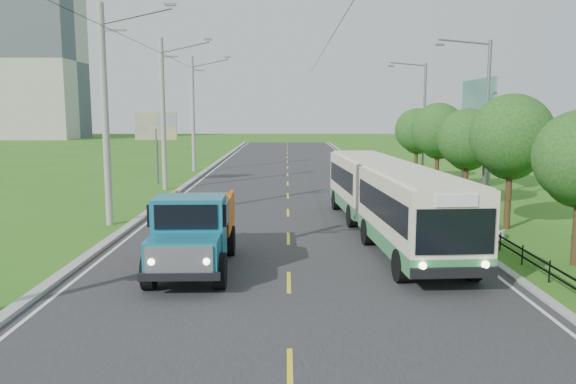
{
  "coord_description": "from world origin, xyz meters",
  "views": [
    {
      "loc": [
        -0.06,
        -16.65,
        5.19
      ],
      "look_at": [
        -0.01,
        6.42,
        1.9
      ],
      "focal_mm": 35.0,
      "sensor_mm": 36.0,
      "label": 1
    }
  ],
  "objects_px": {
    "tree_back": "(417,133)",
    "dump_truck": "(194,226)",
    "streetlight_mid": "(484,117)",
    "planter_far": "(411,183)",
    "tree_third": "(511,140)",
    "planter_near": "(496,232)",
    "planter_mid": "(443,201)",
    "bus": "(387,194)",
    "tree_fourth": "(468,142)",
    "streetlight_far": "(422,116)",
    "tree_fifth": "(438,133)",
    "pole_far": "(193,113)",
    "pole_near": "(106,114)",
    "billboard_right": "(478,110)",
    "pole_mid": "(164,114)",
    "billboard_left": "(156,131)"
  },
  "relations": [
    {
      "from": "bus",
      "to": "streetlight_mid",
      "type": "bearing_deg",
      "value": 45.34
    },
    {
      "from": "tree_third",
      "to": "billboard_left",
      "type": "bearing_deg",
      "value": 140.67
    },
    {
      "from": "tree_third",
      "to": "dump_truck",
      "type": "bearing_deg",
      "value": -152.93
    },
    {
      "from": "tree_fourth",
      "to": "streetlight_far",
      "type": "xyz_separation_m",
      "value": [
        0.79,
        13.86,
        1.32
      ]
    },
    {
      "from": "streetlight_mid",
      "to": "planter_far",
      "type": "xyz_separation_m",
      "value": [
        -2.04,
        8.0,
        -4.62
      ]
    },
    {
      "from": "bus",
      "to": "planter_mid",
      "type": "bearing_deg",
      "value": 55.5
    },
    {
      "from": "tree_fifth",
      "to": "streetlight_far",
      "type": "height_order",
      "value": "streetlight_far"
    },
    {
      "from": "tree_fifth",
      "to": "tree_third",
      "type": "bearing_deg",
      "value": -90.0
    },
    {
      "from": "planter_far",
      "to": "billboard_left",
      "type": "bearing_deg",
      "value": 173.69
    },
    {
      "from": "streetlight_far",
      "to": "planter_mid",
      "type": "xyz_separation_m",
      "value": [
        -2.04,
        -14.0,
        -4.62
      ]
    },
    {
      "from": "tree_third",
      "to": "tree_fourth",
      "type": "relative_size",
      "value": 1.11
    },
    {
      "from": "tree_back",
      "to": "streetlight_mid",
      "type": "distance_m",
      "value": 12.23
    },
    {
      "from": "pole_far",
      "to": "tree_back",
      "type": "bearing_deg",
      "value": -20.74
    },
    {
      "from": "planter_near",
      "to": "billboard_left",
      "type": "distance_m",
      "value": 25.78
    },
    {
      "from": "planter_mid",
      "to": "tree_back",
      "type": "bearing_deg",
      "value": 84.09
    },
    {
      "from": "planter_mid",
      "to": "billboard_right",
      "type": "height_order",
      "value": "billboard_right"
    },
    {
      "from": "planter_mid",
      "to": "dump_truck",
      "type": "xyz_separation_m",
      "value": [
        -11.73,
        -12.5,
        1.17
      ]
    },
    {
      "from": "pole_near",
      "to": "dump_truck",
      "type": "distance_m",
      "value": 9.78
    },
    {
      "from": "tree_back",
      "to": "dump_truck",
      "type": "distance_m",
      "value": 27.94
    },
    {
      "from": "tree_back",
      "to": "planter_mid",
      "type": "bearing_deg",
      "value": -95.91
    },
    {
      "from": "streetlight_far",
      "to": "bus",
      "type": "distance_m",
      "value": 22.71
    },
    {
      "from": "planter_far",
      "to": "tree_back",
      "type": "bearing_deg",
      "value": 73.12
    },
    {
      "from": "tree_fourth",
      "to": "planter_near",
      "type": "bearing_deg",
      "value": -98.77
    },
    {
      "from": "planter_near",
      "to": "bus",
      "type": "distance_m",
      "value": 4.74
    },
    {
      "from": "tree_fifth",
      "to": "planter_mid",
      "type": "distance_m",
      "value": 7.21
    },
    {
      "from": "planter_near",
      "to": "planter_mid",
      "type": "relative_size",
      "value": 1.0
    },
    {
      "from": "tree_fifth",
      "to": "streetlight_mid",
      "type": "height_order",
      "value": "streetlight_mid"
    },
    {
      "from": "pole_mid",
      "to": "planter_near",
      "type": "distance_m",
      "value": 23.08
    },
    {
      "from": "pole_near",
      "to": "tree_third",
      "type": "relative_size",
      "value": 1.67
    },
    {
      "from": "streetlight_mid",
      "to": "streetlight_far",
      "type": "bearing_deg",
      "value": 90.0
    },
    {
      "from": "streetlight_mid",
      "to": "tree_fifth",
      "type": "bearing_deg",
      "value": 97.29
    },
    {
      "from": "planter_far",
      "to": "pole_near",
      "type": "bearing_deg",
      "value": -142.37
    },
    {
      "from": "planter_near",
      "to": "planter_far",
      "type": "bearing_deg",
      "value": 90.0
    },
    {
      "from": "tree_fifth",
      "to": "planter_near",
      "type": "relative_size",
      "value": 8.66
    },
    {
      "from": "tree_fourth",
      "to": "billboard_right",
      "type": "bearing_deg",
      "value": 67.36
    },
    {
      "from": "planter_near",
      "to": "bus",
      "type": "height_order",
      "value": "bus"
    },
    {
      "from": "planter_mid",
      "to": "billboard_right",
      "type": "bearing_deg",
      "value": 58.34
    },
    {
      "from": "tree_back",
      "to": "bus",
      "type": "bearing_deg",
      "value": -106.22
    },
    {
      "from": "tree_back",
      "to": "billboard_right",
      "type": "relative_size",
      "value": 0.75
    },
    {
      "from": "pole_near",
      "to": "pole_mid",
      "type": "xyz_separation_m",
      "value": [
        0.0,
        12.0,
        0.0
      ]
    },
    {
      "from": "tree_fifth",
      "to": "tree_back",
      "type": "bearing_deg",
      "value": 90.0
    },
    {
      "from": "pole_far",
      "to": "planter_mid",
      "type": "bearing_deg",
      "value": -48.41
    },
    {
      "from": "streetlight_far",
      "to": "bus",
      "type": "xyz_separation_m",
      "value": [
        -6.51,
        -21.54,
        -3.09
      ]
    },
    {
      "from": "tree_third",
      "to": "tree_fifth",
      "type": "xyz_separation_m",
      "value": [
        -0.0,
        12.0,
        -0.13
      ]
    },
    {
      "from": "tree_fifth",
      "to": "streetlight_far",
      "type": "xyz_separation_m",
      "value": [
        0.79,
        7.86,
        1.05
      ]
    },
    {
      "from": "pole_far",
      "to": "planter_mid",
      "type": "distance_m",
      "value": 25.85
    },
    {
      "from": "tree_fourth",
      "to": "bus",
      "type": "xyz_separation_m",
      "value": [
        -5.72,
        -7.68,
        -1.77
      ]
    },
    {
      "from": "tree_third",
      "to": "billboard_left",
      "type": "height_order",
      "value": "tree_third"
    },
    {
      "from": "planter_near",
      "to": "planter_mid",
      "type": "height_order",
      "value": "same"
    },
    {
      "from": "planter_mid",
      "to": "billboard_right",
      "type": "relative_size",
      "value": 0.09
    }
  ]
}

